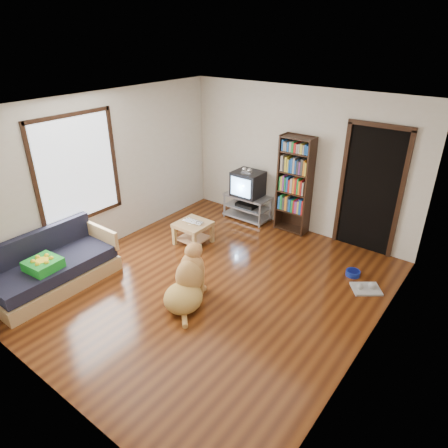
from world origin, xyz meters
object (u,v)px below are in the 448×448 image
Objects in this scene: grey_rag at (366,289)px; sofa at (54,269)px; dog at (188,283)px; dog_bowl at (353,273)px; coffee_table at (193,229)px; tv_stand at (247,206)px; crt_tv at (249,183)px; laptop at (192,223)px; bookshelf at (295,180)px; green_cushion at (43,264)px.

sofa is at bearing -144.42° from grey_rag.
grey_rag is 0.43× the size of dog.
dog_bowl is 0.40× the size of coffee_table.
tv_stand is 0.47m from crt_tv.
bookshelf reaches higher than laptop.
dog is (1.85, 0.89, 0.05)m from sofa.
sofa is at bearing -109.89° from coffee_table.
crt_tv reaches higher than laptop.
laptop is at bearing -96.93° from tv_stand.
dog_bowl is at bearing 15.37° from coffee_table.
laptop is 0.90× the size of grey_rag.
bookshelf is (0.95, 0.09, 0.73)m from tv_stand.
laptop is 1.64× the size of dog_bowl.
dog is at bearing 26.95° from green_cushion.
dog_bowl is at bearing 38.17° from green_cushion.
crt_tv is (0.85, 3.84, 0.25)m from green_cushion.
laptop is 1.66m from dog.
grey_rag is 2.32m from bookshelf.
coffee_table is (-0.18, -1.45, -0.46)m from crt_tv.
dog_bowl is 0.24× the size of tv_stand.
crt_tv is at bearing 163.72° from dog_bowl.
crt_tv is at bearing 90.00° from tv_stand.
dog_bowl is 2.58m from tv_stand.
crt_tv is (0.18, 1.48, 0.33)m from laptop.
crt_tv is (0.00, 0.02, 0.47)m from tv_stand.
green_cushion is 0.77× the size of coffee_table.
laptop reaches higher than coffee_table.
grey_rag is at bearing -18.91° from tv_stand.
dog is at bearing -72.32° from crt_tv.
dog_bowl is 0.12× the size of sofa.
bookshelf is 2.03m from coffee_table.
tv_stand is 0.50× the size of sofa.
coffee_table is at bearing -97.07° from tv_stand.
sofa reaches higher than coffee_table.
coffee_table is at bearing 87.02° from laptop.
bookshelf is at bearing 152.47° from dog_bowl.
green_cushion is 3.94m from crt_tv.
sofa reaches higher than grey_rag.
bookshelf is 4.26m from sofa.
crt_tv reaches higher than grey_rag.
grey_rag is (0.30, -0.25, -0.03)m from dog_bowl.
tv_stand is 2.88m from dog.
tv_stand is at bearing 72.43° from green_cushion.
dog is at bearing 25.65° from sofa.
laptop is at bearing 69.86° from sofa.
grey_rag is at bearing 33.36° from green_cushion.
green_cushion is 2.05m from dog.
dog is (1.06, -1.28, -0.11)m from laptop.
dog is at bearing -53.45° from laptop.
tv_stand reaches higher than dog_bowl.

